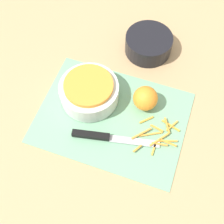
{
  "coord_description": "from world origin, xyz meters",
  "views": [
    {
      "loc": [
        0.15,
        -0.43,
        0.86
      ],
      "look_at": [
        0.0,
        0.0,
        0.04
      ],
      "focal_mm": 50.0,
      "sensor_mm": 36.0,
      "label": 1
    }
  ],
  "objects": [
    {
      "name": "ground_plane",
      "position": [
        0.0,
        0.0,
        0.0
      ],
      "size": [
        4.0,
        4.0,
        0.0
      ],
      "primitive_type": "plane",
      "color": "tan"
    },
    {
      "name": "peel_pile",
      "position": [
        0.15,
        -0.01,
        0.01
      ],
      "size": [
        0.13,
        0.14,
        0.01
      ],
      "color": "orange",
      "rests_on": "cutting_board"
    },
    {
      "name": "knife",
      "position": [
        -0.01,
        -0.08,
        0.01
      ],
      "size": [
        0.26,
        0.07,
        0.02
      ],
      "rotation": [
        0.0,
        0.0,
        0.2
      ],
      "color": "black",
      "rests_on": "cutting_board"
    },
    {
      "name": "orange_left",
      "position": [
        0.08,
        0.07,
        0.04
      ],
      "size": [
        0.08,
        0.08,
        0.08
      ],
      "color": "orange",
      "rests_on": "cutting_board"
    },
    {
      "name": "cutting_board",
      "position": [
        0.0,
        0.0,
        0.0
      ],
      "size": [
        0.45,
        0.34,
        0.01
      ],
      "color": "#75AD84",
      "rests_on": "ground_plane"
    },
    {
      "name": "bowl_speckled",
      "position": [
        -0.09,
        0.04,
        0.04
      ],
      "size": [
        0.19,
        0.19,
        0.08
      ],
      "color": "silver",
      "rests_on": "cutting_board"
    },
    {
      "name": "bowl_dark",
      "position": [
        0.03,
        0.3,
        0.03
      ],
      "size": [
        0.16,
        0.16,
        0.07
      ],
      "color": "black",
      "rests_on": "ground_plane"
    }
  ]
}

